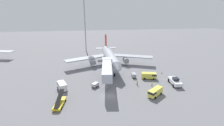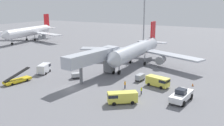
{
  "view_description": "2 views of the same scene",
  "coord_description": "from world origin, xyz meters",
  "views": [
    {
      "loc": [
        -5.48,
        -43.63,
        24.19
      ],
      "look_at": [
        3.44,
        18.23,
        3.92
      ],
      "focal_mm": 27.44,
      "sensor_mm": 36.0,
      "label": 1
    },
    {
      "loc": [
        32.6,
        -39.85,
        18.21
      ],
      "look_at": [
        1.19,
        15.34,
        2.51
      ],
      "focal_mm": 39.83,
      "sensor_mm": 36.0,
      "label": 2
    }
  ],
  "objects": [
    {
      "name": "ground_crew_worker_midground",
      "position": [
        9.93,
        5.63,
        0.92
      ],
      "size": [
        0.46,
        0.46,
        1.73
      ],
      "color": "#1E2333",
      "rests_on": "ground"
    },
    {
      "name": "apron_light_mast",
      "position": [
        -6.54,
        55.17,
        21.3
      ],
      "size": [
        2.4,
        2.4,
        31.72
      ],
      "color": "#93969B",
      "rests_on": "ground"
    },
    {
      "name": "baggage_cart_rear_left",
      "position": [
        10.57,
        12.27,
        0.87
      ],
      "size": [
        1.52,
        2.69,
        1.57
      ],
      "color": "#38383D",
      "rests_on": "ground"
    },
    {
      "name": "ground_plane",
      "position": [
        0.0,
        0.0,
        0.0
      ],
      "size": [
        300.0,
        300.0,
        0.0
      ],
      "primitive_type": "plane",
      "color": "slate"
    },
    {
      "name": "belt_loader_truck",
      "position": [
        -13.38,
        -3.18,
        0.76
      ],
      "size": [
        2.86,
        6.61,
        3.1
      ],
      "color": "yellow",
      "rests_on": "ground"
    },
    {
      "name": "service_van_far_left",
      "position": [
        -13.9,
        5.86,
        1.35
      ],
      "size": [
        3.55,
        4.9,
        2.38
      ],
      "color": "white",
      "rests_on": "ground"
    },
    {
      "name": "safety_cone_alpha",
      "position": [
        22.33,
        14.47,
        0.34
      ],
      "size": [
        0.46,
        0.46,
        0.7
      ],
      "color": "black",
      "rests_on": "ground"
    },
    {
      "name": "jet_bridge",
      "position": [
        0.4,
        8.69,
        5.19
      ],
      "size": [
        5.13,
        17.54,
        6.99
      ],
      "color": "#B2B7C1",
      "rests_on": "ground"
    },
    {
      "name": "ground_crew_worker_foreground",
      "position": [
        14.4,
        4.08,
        0.86
      ],
      "size": [
        0.43,
        0.43,
        1.62
      ],
      "color": "#1E2333",
      "rests_on": "ground"
    },
    {
      "name": "pushback_tug",
      "position": [
        22.33,
        4.39,
        1.18
      ],
      "size": [
        3.31,
        6.76,
        2.56
      ],
      "color": "white",
      "rests_on": "ground"
    },
    {
      "name": "service_van_near_center",
      "position": [
        13.0,
        -1.89,
        1.24
      ],
      "size": [
        5.42,
        4.84,
        2.17
      ],
      "color": "#E5DB4C",
      "rests_on": "ground"
    },
    {
      "name": "airplane_at_gate",
      "position": [
        3.61,
        26.05,
        4.41
      ],
      "size": [
        38.47,
        34.95,
        11.84
      ],
      "color": "#B7BCC6",
      "rests_on": "ground"
    },
    {
      "name": "service_van_outer_right",
      "position": [
        15.72,
        10.35,
        1.25
      ],
      "size": [
        5.44,
        3.2,
        2.18
      ],
      "color": "#E5DB4C",
      "rests_on": "ground"
    },
    {
      "name": "baggage_cart_far_center",
      "position": [
        -3.7,
        6.33,
        0.76
      ],
      "size": [
        2.5,
        2.63,
        1.35
      ],
      "color": "#38383D",
      "rests_on": "ground"
    }
  ]
}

